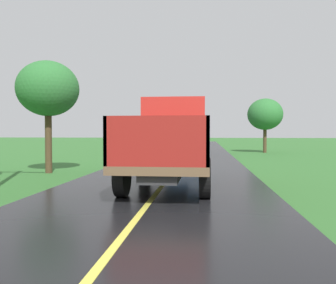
# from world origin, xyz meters

# --- Properties ---
(banana_truck_near) EXTENTS (2.38, 5.82, 2.80)m
(banana_truck_near) POSITION_xyz_m (0.23, 11.82, 1.47)
(banana_truck_near) COLOR #2D2D30
(banana_truck_near) RESTS_ON road_surface
(banana_truck_far) EXTENTS (2.38, 5.81, 2.80)m
(banana_truck_far) POSITION_xyz_m (-0.00, 26.90, 1.47)
(banana_truck_far) COLOR #2D2D30
(banana_truck_far) RESTS_ON road_surface
(roadside_tree_near_left) EXTENTS (2.56, 2.56, 4.69)m
(roadside_tree_near_left) POSITION_xyz_m (-5.23, 14.64, 3.51)
(roadside_tree_near_left) COLOR #4C3823
(roadside_tree_near_left) RESTS_ON ground
(roadside_tree_mid_right) EXTENTS (2.88, 2.88, 4.48)m
(roadside_tree_mid_right) POSITION_xyz_m (6.27, 29.97, 3.17)
(roadside_tree_mid_right) COLOR #4C3823
(roadside_tree_mid_right) RESTS_ON ground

